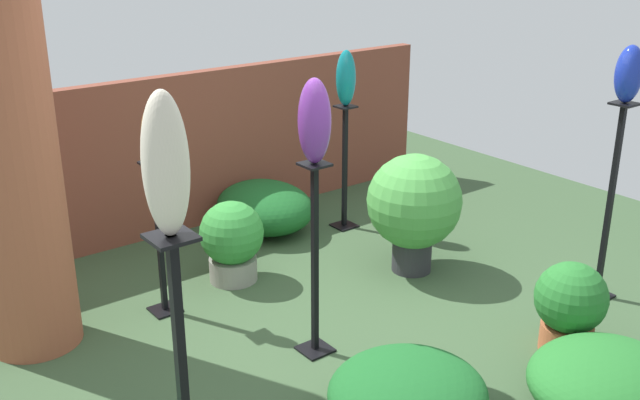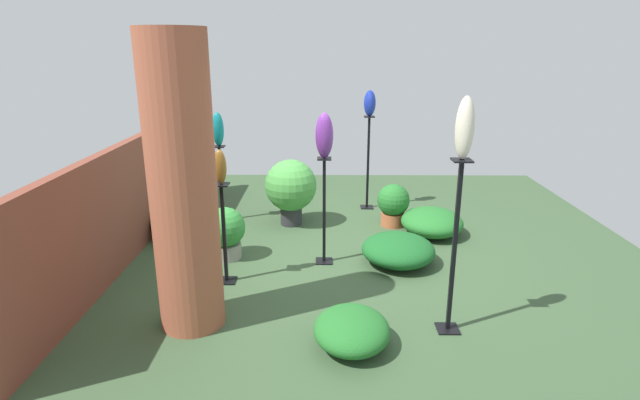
# 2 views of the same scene
# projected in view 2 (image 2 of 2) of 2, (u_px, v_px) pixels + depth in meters

# --- Properties ---
(ground_plane) EXTENTS (8.00, 8.00, 0.00)m
(ground_plane) POSITION_uv_depth(u_px,v_px,m) (329.00, 254.00, 6.23)
(ground_plane) COLOR #385133
(brick_wall_back) EXTENTS (5.60, 0.12, 1.40)m
(brick_wall_back) POSITION_uv_depth(u_px,v_px,m) (128.00, 200.00, 6.04)
(brick_wall_back) COLOR brown
(brick_wall_back) RESTS_ON ground
(brick_pillar) EXTENTS (0.58, 0.58, 2.64)m
(brick_pillar) POSITION_uv_depth(u_px,v_px,m) (183.00, 188.00, 4.30)
(brick_pillar) COLOR #9E5138
(brick_pillar) RESTS_ON ground
(pedestal_ivory) EXTENTS (0.20, 0.20, 1.59)m
(pedestal_ivory) POSITION_uv_depth(u_px,v_px,m) (454.00, 255.00, 4.36)
(pedestal_ivory) COLOR black
(pedestal_ivory) RESTS_ON ground
(pedestal_violet) EXTENTS (0.20, 0.20, 1.28)m
(pedestal_violet) POSITION_uv_depth(u_px,v_px,m) (324.00, 216.00, 5.84)
(pedestal_violet) COLOR black
(pedestal_violet) RESTS_ON ground
(pedestal_bronze) EXTENTS (0.20, 0.20, 1.12)m
(pedestal_bronze) POSITION_uv_depth(u_px,v_px,m) (224.00, 238.00, 5.36)
(pedestal_bronze) COLOR black
(pedestal_bronze) RESTS_ON ground
(pedestal_cobalt) EXTENTS (0.20, 0.20, 1.47)m
(pedestal_cobalt) POSITION_uv_depth(u_px,v_px,m) (368.00, 166.00, 7.83)
(pedestal_cobalt) COLOR black
(pedestal_cobalt) RESTS_ON ground
(pedestal_teal) EXTENTS (0.20, 0.20, 1.12)m
(pedestal_teal) POSITION_uv_depth(u_px,v_px,m) (221.00, 187.00, 7.29)
(pedestal_teal) COLOR black
(pedestal_teal) RESTS_ON ground
(art_vase_ivory) EXTENTS (0.16, 0.15, 0.52)m
(art_vase_ivory) POSITION_uv_depth(u_px,v_px,m) (465.00, 128.00, 4.03)
(art_vase_ivory) COLOR beige
(art_vase_ivory) RESTS_ON pedestal_ivory
(art_vase_violet) EXTENTS (0.19, 0.20, 0.51)m
(art_vase_violet) POSITION_uv_depth(u_px,v_px,m) (324.00, 136.00, 5.56)
(art_vase_violet) COLOR #6B2D8C
(art_vase_violet) RESTS_ON pedestal_violet
(art_vase_bronze) EXTENTS (0.12, 0.13, 0.36)m
(art_vase_bronze) POSITION_uv_depth(u_px,v_px,m) (220.00, 167.00, 5.13)
(art_vase_bronze) COLOR brown
(art_vase_bronze) RESTS_ON pedestal_bronze
(art_vase_cobalt) EXTENTS (0.19, 0.18, 0.39)m
(art_vase_cobalt) POSITION_uv_depth(u_px,v_px,m) (370.00, 103.00, 7.53)
(art_vase_cobalt) COLOR #192D9E
(art_vase_cobalt) RESTS_ON pedestal_cobalt
(art_vase_teal) EXTENTS (0.17, 0.17, 0.48)m
(art_vase_teal) POSITION_uv_depth(u_px,v_px,m) (218.00, 129.00, 7.04)
(art_vase_teal) COLOR #0F727A
(art_vase_teal) RESTS_ON pedestal_teal
(potted_plant_front_left) EXTENTS (0.46, 0.46, 0.61)m
(potted_plant_front_left) POSITION_uv_depth(u_px,v_px,m) (393.00, 203.00, 7.13)
(potted_plant_front_left) COLOR #B25B38
(potted_plant_front_left) RESTS_ON ground
(potted_plant_back_center) EXTENTS (0.49, 0.49, 0.64)m
(potted_plant_back_center) POSITION_uv_depth(u_px,v_px,m) (225.00, 231.00, 6.03)
(potted_plant_back_center) COLOR gray
(potted_plant_back_center) RESTS_ON ground
(potted_plant_front_right) EXTENTS (0.74, 0.74, 0.96)m
(potted_plant_front_right) POSITION_uv_depth(u_px,v_px,m) (291.00, 187.00, 7.12)
(potted_plant_front_right) COLOR #2D2D33
(potted_plant_front_right) RESTS_ON ground
(foliage_bed_east) EXTENTS (0.76, 0.66, 0.30)m
(foliage_bed_east) POSITION_uv_depth(u_px,v_px,m) (352.00, 330.00, 4.29)
(foliage_bed_east) COLOR #236B28
(foliage_bed_east) RESTS_ON ground
(foliage_bed_west) EXTENTS (0.94, 0.84, 0.35)m
(foliage_bed_west) POSITION_uv_depth(u_px,v_px,m) (432.00, 222.00, 6.85)
(foliage_bed_west) COLOR #236B28
(foliage_bed_west) RESTS_ON ground
(foliage_bed_center) EXTENTS (0.81, 0.97, 0.43)m
(foliage_bed_center) POSITION_uv_depth(u_px,v_px,m) (186.00, 220.00, 6.79)
(foliage_bed_center) COLOR #195923
(foliage_bed_center) RESTS_ON ground
(foliage_bed_rear) EXTENTS (0.91, 0.87, 0.34)m
(foliage_bed_rear) POSITION_uv_depth(u_px,v_px,m) (398.00, 250.00, 5.93)
(foliage_bed_rear) COLOR #195923
(foliage_bed_rear) RESTS_ON ground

